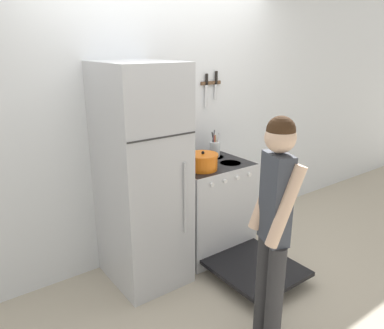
# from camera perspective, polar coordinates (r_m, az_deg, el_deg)

# --- Properties ---
(ground_plane) EXTENTS (14.00, 14.00, 0.00)m
(ground_plane) POSITION_cam_1_polar(r_m,az_deg,el_deg) (3.94, -4.04, -11.98)
(ground_plane) COLOR #B2A893
(wall_back) EXTENTS (10.00, 0.06, 2.55)m
(wall_back) POSITION_cam_1_polar(r_m,az_deg,el_deg) (3.51, -4.76, 6.62)
(wall_back) COLOR silver
(wall_back) RESTS_ON ground_plane
(refrigerator) EXTENTS (0.58, 0.71, 1.84)m
(refrigerator) POSITION_cam_1_polar(r_m,az_deg,el_deg) (3.08, -7.68, -1.96)
(refrigerator) COLOR #B7BABF
(refrigerator) RESTS_ON ground_plane
(stove_range) EXTENTS (0.73, 1.34, 0.90)m
(stove_range) POSITION_cam_1_polar(r_m,az_deg,el_deg) (3.64, 2.81, -6.70)
(stove_range) COLOR silver
(stove_range) RESTS_ON ground_plane
(dutch_oven_pot) EXTENTS (0.31, 0.27, 0.17)m
(dutch_oven_pot) POSITION_cam_1_polar(r_m,az_deg,el_deg) (3.29, 1.66, 0.43)
(dutch_oven_pot) COLOR orange
(dutch_oven_pot) RESTS_ON stove_range
(tea_kettle) EXTENTS (0.26, 0.21, 0.25)m
(tea_kettle) POSITION_cam_1_polar(r_m,az_deg,el_deg) (3.49, -0.68, 1.41)
(tea_kettle) COLOR silver
(tea_kettle) RESTS_ON stove_range
(utensil_jar) EXTENTS (0.10, 0.10, 0.27)m
(utensil_jar) POSITION_cam_1_polar(r_m,az_deg,el_deg) (3.69, 3.49, 2.43)
(utensil_jar) COLOR silver
(utensil_jar) RESTS_ON stove_range
(person) EXTENTS (0.33, 0.37, 1.57)m
(person) POSITION_cam_1_polar(r_m,az_deg,el_deg) (2.41, 12.39, -8.67)
(person) COLOR #2D2D30
(person) RESTS_ON ground_plane
(wall_knife_strip) EXTENTS (0.24, 0.03, 0.35)m
(wall_knife_strip) POSITION_cam_1_polar(r_m,az_deg,el_deg) (3.74, 2.91, 12.25)
(wall_knife_strip) COLOR brown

